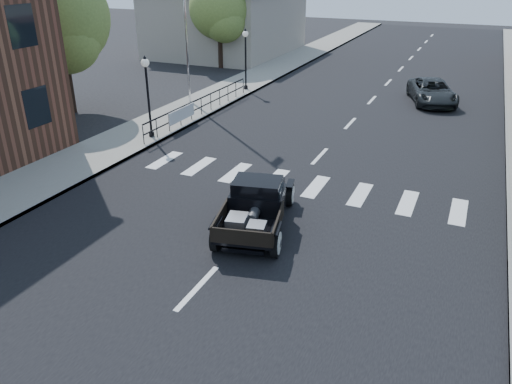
% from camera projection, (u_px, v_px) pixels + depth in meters
% --- Properties ---
extents(ground, '(120.00, 120.00, 0.00)m').
position_uv_depth(ground, '(248.00, 234.00, 14.80)').
color(ground, black).
rests_on(ground, ground).
extents(road, '(14.00, 80.00, 0.02)m').
position_uv_depth(road, '(364.00, 109.00, 27.21)').
color(road, black).
rests_on(road, ground).
extents(road_markings, '(12.00, 60.00, 0.06)m').
position_uv_depth(road_markings, '(339.00, 136.00, 23.07)').
color(road_markings, silver).
rests_on(road_markings, ground).
extents(sidewalk_left, '(3.00, 80.00, 0.15)m').
position_uv_depth(sidewalk_left, '(226.00, 92.00, 30.33)').
color(sidewalk_left, gray).
rests_on(sidewalk_left, ground).
extents(low_building_left, '(10.00, 12.00, 5.00)m').
position_uv_depth(low_building_left, '(227.00, 23.00, 42.47)').
color(low_building_left, '#ACA190').
rests_on(low_building_left, ground).
extents(railing, '(0.08, 10.00, 1.00)m').
position_uv_depth(railing, '(201.00, 105.00, 25.50)').
color(railing, black).
rests_on(railing, sidewalk_left).
extents(banner, '(0.04, 2.20, 0.60)m').
position_uv_depth(banner, '(182.00, 119.00, 23.90)').
color(banner, silver).
rests_on(banner, sidewalk_left).
extents(lamp_post_b, '(0.36, 0.36, 3.57)m').
position_uv_depth(lamp_post_b, '(148.00, 97.00, 21.76)').
color(lamp_post_b, black).
rests_on(lamp_post_b, sidewalk_left).
extents(lamp_post_c, '(0.36, 0.36, 3.57)m').
position_uv_depth(lamp_post_c, '(246.00, 60.00, 30.04)').
color(lamp_post_c, black).
rests_on(lamp_post_c, sidewalk_left).
extents(big_tree_near, '(4.97, 4.97, 7.31)m').
position_uv_depth(big_tree_near, '(63.00, 42.00, 25.06)').
color(big_tree_near, olive).
rests_on(big_tree_near, ground).
extents(big_tree_far, '(4.35, 4.35, 6.39)m').
position_uv_depth(big_tree_far, '(220.00, 23.00, 36.29)').
color(big_tree_far, olive).
rests_on(big_tree_far, ground).
extents(hotrod_pickup, '(2.96, 4.70, 1.51)m').
position_uv_depth(hotrod_pickup, '(256.00, 205.00, 14.85)').
color(hotrod_pickup, black).
rests_on(hotrod_pickup, ground).
extents(second_car, '(3.48, 5.11, 1.30)m').
position_uv_depth(second_car, '(432.00, 92.00, 28.06)').
color(second_car, black).
rests_on(second_car, ground).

